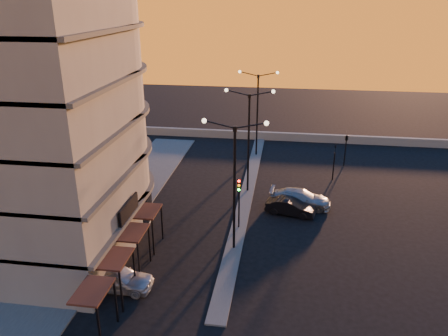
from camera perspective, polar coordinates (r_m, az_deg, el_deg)
ground at (r=31.71m, az=1.29°, el=-10.48°), size 120.00×120.00×0.00m
sidewalk_west at (r=37.58m, az=-14.07°, el=-5.65°), size 5.00×40.00×0.12m
median at (r=40.47m, az=3.09°, el=-2.97°), size 1.20×36.00×0.12m
parapet at (r=55.18m, az=6.80°, el=4.14°), size 44.00×0.50×1.00m
building at (r=32.21m, az=-24.55°, el=10.88°), size 14.35×17.08×25.00m
streetlamp_near at (r=29.14m, az=1.38°, el=-1.11°), size 4.32×0.32×9.51m
streetlamp_mid at (r=38.52m, az=3.25°, el=4.54°), size 4.32×0.32×9.51m
streetlamp_far at (r=48.14m, az=4.40°, el=7.96°), size 4.32×0.32×9.51m
traffic_light_main at (r=32.84m, az=1.97°, el=-3.57°), size 0.28×0.44×4.25m
signal_east_a at (r=43.59m, az=14.19°, el=0.86°), size 0.13×0.16×3.60m
signal_east_b at (r=47.17m, az=15.72°, el=3.78°), size 0.42×1.99×3.60m
car_hatchback at (r=28.25m, az=-13.81°, el=-13.79°), size 4.48×1.87×1.52m
car_sedan at (r=36.44m, az=8.68°, el=-5.04°), size 4.28×2.23×1.34m
car_wagon at (r=37.85m, az=9.91°, el=-3.93°), size 5.33×2.50×1.50m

